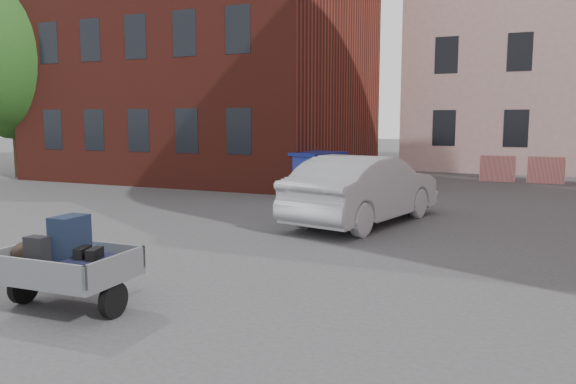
% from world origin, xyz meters
% --- Properties ---
extents(ground, '(120.00, 120.00, 0.00)m').
position_xyz_m(ground, '(0.00, 0.00, 0.00)').
color(ground, '#38383A').
rests_on(ground, ground).
extents(building_brick, '(12.00, 10.00, 14.00)m').
position_xyz_m(building_brick, '(-9.00, 13.00, 7.00)').
color(building_brick, '#591E16').
rests_on(building_brick, ground).
extents(far_building, '(6.00, 6.00, 8.00)m').
position_xyz_m(far_building, '(-20.00, 22.00, 4.00)').
color(far_building, maroon).
rests_on(far_building, ground).
extents(tree, '(5.28, 5.28, 8.30)m').
position_xyz_m(tree, '(-16.00, 9.00, 5.17)').
color(tree, '#3D2B1C').
rests_on(tree, ground).
extents(barriers, '(4.70, 0.18, 1.00)m').
position_xyz_m(barriers, '(4.20, 15.00, 0.50)').
color(barriers, red).
rests_on(barriers, ground).
extents(trailer, '(1.64, 1.83, 1.20)m').
position_xyz_m(trailer, '(-1.56, -2.87, 0.61)').
color(trailer, black).
rests_on(trailer, ground).
extents(dumpster, '(3.61, 2.65, 1.36)m').
position_xyz_m(dumpster, '(-3.50, 8.96, 0.68)').
color(dumpster, '#202E9B').
rests_on(dumpster, ground).
extents(silver_car, '(2.67, 5.02, 1.57)m').
position_xyz_m(silver_car, '(0.21, 4.46, 0.79)').
color(silver_car, '#B7B9BF').
rests_on(silver_car, ground).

